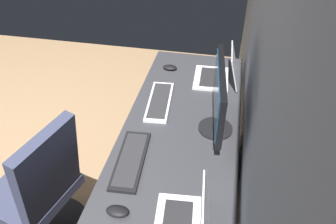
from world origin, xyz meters
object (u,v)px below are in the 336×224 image
object	(u,v)px
mouse_main	(117,211)
laptop_leftmost	(220,73)
mouse_spare	(170,68)
laptop_left	(188,224)
keyboard_main	(160,101)
keyboard_spare	(131,160)
office_chair	(41,197)
monitor_primary	(219,96)
drawer_pedestal	(182,181)

from	to	relation	value
mouse_main	laptop_leftmost	bearing A→B (deg)	163.12
laptop_leftmost	mouse_spare	distance (m)	0.38
laptop_left	mouse_spare	world-z (taller)	laptop_left
keyboard_main	keyboard_spare	bearing A→B (deg)	-3.88
laptop_leftmost	office_chair	world-z (taller)	office_chair
keyboard_spare	monitor_primary	bearing A→B (deg)	129.86
drawer_pedestal	mouse_main	world-z (taller)	mouse_main
keyboard_main	laptop_left	bearing A→B (deg)	19.98
laptop_left	drawer_pedestal	bearing A→B (deg)	-168.98
keyboard_spare	mouse_main	world-z (taller)	mouse_main
laptop_leftmost	keyboard_main	bearing A→B (deg)	-46.00
monitor_primary	mouse_spare	bearing A→B (deg)	-147.45
monitor_primary	mouse_spare	world-z (taller)	monitor_primary
monitor_primary	laptop_leftmost	distance (m)	0.57
drawer_pedestal	keyboard_spare	distance (m)	0.52
drawer_pedestal	mouse_main	distance (m)	0.71
drawer_pedestal	mouse_spare	distance (m)	0.85
laptop_leftmost	mouse_spare	size ratio (longest dim) A/B	3.11
drawer_pedestal	mouse_spare	bearing A→B (deg)	-162.97
laptop_left	office_chair	bearing A→B (deg)	-103.69
monitor_primary	keyboard_main	xyz separation A→B (m)	(-0.19, -0.37, -0.23)
monitor_primary	mouse_spare	distance (m)	0.75
laptop_leftmost	mouse_main	distance (m)	1.25
laptop_leftmost	drawer_pedestal	bearing A→B (deg)	-13.57
mouse_spare	office_chair	xyz separation A→B (m)	(1.08, -0.54, -0.29)
monitor_primary	office_chair	bearing A→B (deg)	-63.07
laptop_left	office_chair	world-z (taller)	office_chair
monitor_primary	keyboard_main	distance (m)	0.48
office_chair	keyboard_spare	bearing A→B (deg)	103.89
keyboard_main	keyboard_spare	world-z (taller)	same
monitor_primary	laptop_left	bearing A→B (deg)	-4.80
laptop_left	keyboard_main	world-z (taller)	laptop_left
mouse_main	office_chair	world-z (taller)	office_chair
laptop_leftmost	laptop_left	bearing A→B (deg)	-2.06
laptop_left	mouse_spare	size ratio (longest dim) A/B	3.46
mouse_spare	office_chair	size ratio (longest dim) A/B	0.11
keyboard_main	mouse_spare	bearing A→B (deg)	-178.06
mouse_spare	monitor_primary	bearing A→B (deg)	32.55
monitor_primary	laptop_left	distance (m)	0.71
keyboard_main	office_chair	world-z (taller)	office_chair
laptop_leftmost	laptop_left	size ratio (longest dim) A/B	0.90
keyboard_spare	mouse_main	xyz separation A→B (m)	(0.32, 0.03, 0.01)
keyboard_spare	office_chair	xyz separation A→B (m)	(0.13, -0.51, -0.28)
keyboard_spare	mouse_main	size ratio (longest dim) A/B	4.12
laptop_leftmost	keyboard_main	distance (m)	0.50
monitor_primary	keyboard_spare	distance (m)	0.58
keyboard_main	mouse_main	bearing A→B (deg)	-0.21
laptop_leftmost	keyboard_spare	world-z (taller)	laptop_leftmost
mouse_spare	office_chair	distance (m)	1.24
drawer_pedestal	office_chair	distance (m)	0.84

